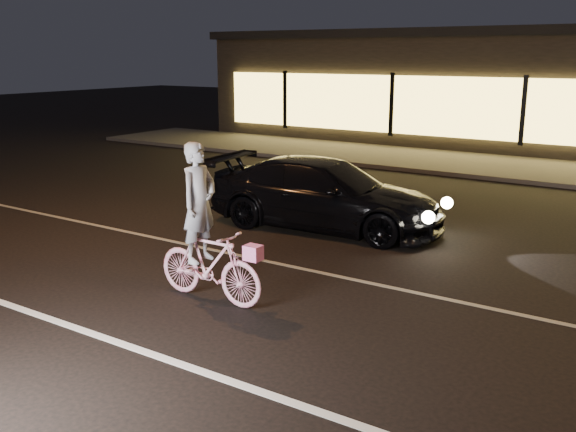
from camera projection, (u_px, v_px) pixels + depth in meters
The scene contains 7 objects.
ground at pixel (235, 312), 8.55m from camera, with size 90.00×90.00×0.00m, color black.
lane_stripe_near at pixel (154, 355), 7.33m from camera, with size 60.00×0.12×0.01m, color silver.
lane_stripe_far at pixel (312, 271), 10.17m from camera, with size 60.00×0.10×0.01m, color gray.
sidewalk at pixel (503, 167), 19.07m from camera, with size 30.00×4.00×0.12m, color #383533.
storefront at pixel (553, 87), 23.39m from camera, with size 25.40×8.42×4.20m.
cyclist at pixel (207, 246), 8.81m from camera, with size 1.76×0.60×2.21m.
sedan at pixel (325, 194), 12.53m from camera, with size 4.83×2.32×1.36m.
Camera 1 is at (4.96, -6.28, 3.36)m, focal length 40.00 mm.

